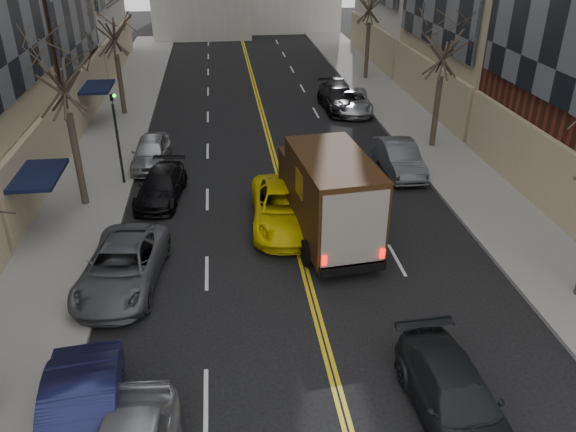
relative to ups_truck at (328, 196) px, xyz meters
name	(u,v)px	position (x,y,z in m)	size (l,w,h in m)	color
sidewalk_left	(107,148)	(-10.20, 11.03, -1.75)	(4.00, 66.00, 0.15)	slate
sidewalk_right	(423,134)	(7.80, 11.03, -1.75)	(4.00, 66.00, 0.15)	slate
tree_lf_mid	(57,53)	(-10.00, 4.03, 4.77)	(3.20, 3.20, 8.91)	#382D23
tree_lf_far	(111,17)	(-10.00, 17.03, 4.20)	(3.20, 3.20, 8.12)	#382D23
tree_rt_mid	(446,32)	(7.60, 9.03, 4.34)	(3.20, 3.20, 8.32)	#382D23
traffic_signal	(116,129)	(-8.59, 6.02, 0.99)	(0.29, 0.26, 4.70)	black
ups_truck	(328,196)	(0.00, 0.00, 0.00)	(3.22, 6.84, 3.63)	black
observer_sedan	(456,399)	(1.48, -9.42, -1.13)	(2.14, 4.87, 1.39)	black
taxi	(285,207)	(-1.50, 1.25, -1.03)	(2.64, 5.74, 1.59)	yellow
pedestrian	(310,231)	(-0.83, -1.02, -0.89)	(0.68, 0.45, 1.87)	black
parked_lf_b	(82,423)	(-7.50, -9.18, -1.01)	(1.74, 4.99, 1.64)	#121439
parked_lf_c	(122,267)	(-7.50, -2.36, -1.09)	(2.45, 5.32, 1.48)	#505358
parked_lf_d	(161,186)	(-6.71, 4.34, -1.19)	(1.79, 4.41, 1.28)	black
parked_lf_e	(151,152)	(-7.50, 8.34, -1.10)	(1.73, 4.29, 1.46)	#A5A7AC
parked_rt_a	(399,158)	(4.76, 5.98, -1.07)	(1.60, 4.59, 1.51)	#484A4F
parked_rt_b	(352,101)	(4.68, 16.02, -1.14)	(2.30, 4.98, 1.38)	#AFB2B7
parked_rt_c	(339,98)	(3.90, 16.55, -1.06)	(2.14, 5.27, 1.53)	black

